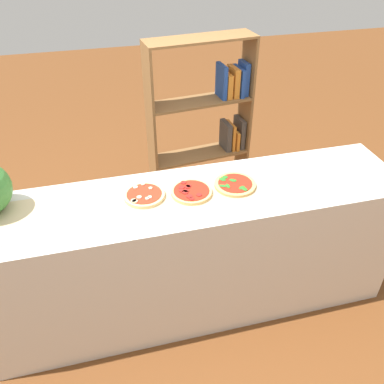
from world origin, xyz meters
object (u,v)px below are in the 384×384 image
at_px(pizza_mushroom_0, 144,195).
at_px(pizza_pepperoni_1, 191,192).
at_px(bookshelf, 212,129).
at_px(pizza_spinach_2, 235,184).

distance_m(pizza_mushroom_0, pizza_pepperoni_1, 0.26).
xyz_separation_m(pizza_mushroom_0, bookshelf, (0.72, 1.07, -0.22)).
xyz_separation_m(pizza_mushroom_0, pizza_pepperoni_1, (0.26, -0.03, -0.00)).
bearing_deg(pizza_pepperoni_1, bookshelf, 67.60).
xyz_separation_m(pizza_spinach_2, bookshelf, (0.20, 1.09, -0.21)).
height_order(pizza_mushroom_0, pizza_spinach_2, pizza_mushroom_0).
distance_m(pizza_mushroom_0, bookshelf, 1.31).
bearing_deg(pizza_spinach_2, pizza_mushroom_0, 177.45).
distance_m(pizza_mushroom_0, pizza_spinach_2, 0.52).
bearing_deg(pizza_pepperoni_1, pizza_spinach_2, 2.10).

